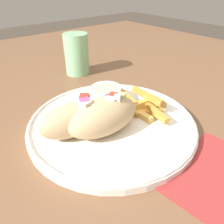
{
  "coord_description": "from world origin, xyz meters",
  "views": [
    {
      "loc": [
        -0.25,
        -0.31,
        0.99
      ],
      "look_at": [
        -0.03,
        -0.05,
        0.78
      ],
      "focal_mm": 35.0,
      "sensor_mm": 36.0,
      "label": 1
    }
  ],
  "objects": [
    {
      "name": "pita_sandwich_near",
      "position": [
        -0.06,
        -0.06,
        0.79
      ],
      "size": [
        0.14,
        0.08,
        0.07
      ],
      "rotation": [
        0.0,
        0.0,
        -0.04
      ],
      "color": "tan",
      "rests_on": "plate"
    },
    {
      "name": "table",
      "position": [
        0.0,
        0.0,
        0.69
      ],
      "size": [
        1.55,
        1.55,
        0.74
      ],
      "color": "brown",
      "rests_on": "ground_plane"
    },
    {
      "name": "sauce_ramekin",
      "position": [
        0.01,
        0.02,
        0.78
      ],
      "size": [
        0.07,
        0.07,
        0.03
      ],
      "color": "white",
      "rests_on": "plate"
    },
    {
      "name": "fries_pile",
      "position": [
        0.04,
        -0.06,
        0.77
      ],
      "size": [
        0.09,
        0.15,
        0.03
      ],
      "color": "#E5B251",
      "rests_on": "plate"
    },
    {
      "name": "plate",
      "position": [
        -0.03,
        -0.05,
        0.75
      ],
      "size": [
        0.31,
        0.31,
        0.02
      ],
      "color": "white",
      "rests_on": "table"
    },
    {
      "name": "pita_sandwich_far",
      "position": [
        -0.1,
        -0.03,
        0.79
      ],
      "size": [
        0.13,
        0.07,
        0.07
      ],
      "rotation": [
        0.0,
        0.0,
        -0.1
      ],
      "color": "tan",
      "rests_on": "plate"
    },
    {
      "name": "napkin",
      "position": [
        0.01,
        -0.23,
        0.75
      ],
      "size": [
        0.18,
        0.11,
        0.0
      ],
      "rotation": [
        0.0,
        0.0,
        0.11
      ],
      "color": "maroon",
      "rests_on": "table"
    },
    {
      "name": "water_glass",
      "position": [
        0.07,
        0.23,
        0.8
      ],
      "size": [
        0.07,
        0.07,
        0.11
      ],
      "color": "#8CCC93",
      "rests_on": "table"
    }
  ]
}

